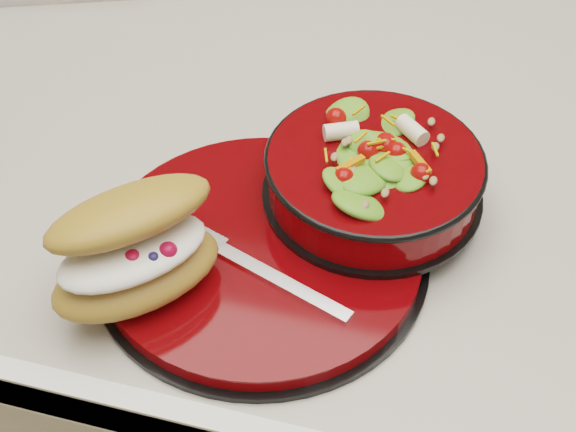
% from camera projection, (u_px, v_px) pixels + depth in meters
% --- Properties ---
extents(island_counter, '(1.24, 0.74, 0.90)m').
position_uv_depth(island_counter, '(290.00, 359.00, 1.19)').
color(island_counter, silver).
rests_on(island_counter, ground).
extents(dinner_plate, '(0.31, 0.31, 0.02)m').
position_uv_depth(dinner_plate, '(262.00, 251.00, 0.73)').
color(dinner_plate, black).
rests_on(dinner_plate, island_counter).
extents(salad_bowl, '(0.21, 0.21, 0.09)m').
position_uv_depth(salad_bowl, '(374.00, 170.00, 0.74)').
color(salad_bowl, black).
rests_on(salad_bowl, dinner_plate).
extents(croissant, '(0.16, 0.17, 0.09)m').
position_uv_depth(croissant, '(136.00, 249.00, 0.66)').
color(croissant, '#B37D36').
rests_on(croissant, dinner_plate).
extents(fork, '(0.17, 0.08, 0.00)m').
position_uv_depth(fork, '(256.00, 268.00, 0.70)').
color(fork, silver).
rests_on(fork, dinner_plate).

